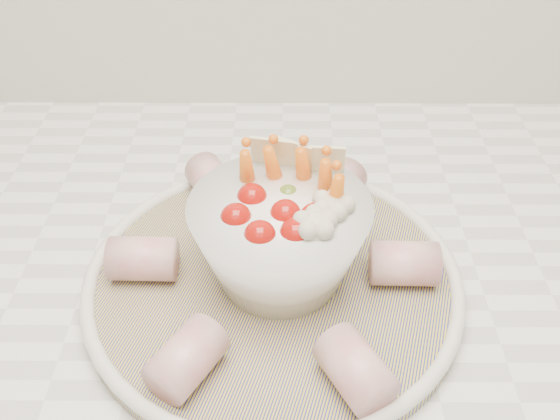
{
  "coord_description": "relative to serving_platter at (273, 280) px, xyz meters",
  "views": [
    {
      "loc": [
        0.11,
        1.08,
        1.31
      ],
      "look_at": [
        0.11,
        1.44,
        1.0
      ],
      "focal_mm": 40.0,
      "sensor_mm": 36.0,
      "label": 1
    }
  ],
  "objects": [
    {
      "name": "cured_meat_rolls",
      "position": [
        -0.0,
        -0.0,
        0.02
      ],
      "size": [
        0.27,
        0.28,
        0.04
      ],
      "color": "#B9545E",
      "rests_on": "serving_platter"
    },
    {
      "name": "veggie_bowl",
      "position": [
        0.01,
        0.0,
        0.05
      ],
      "size": [
        0.14,
        0.14,
        0.11
      ],
      "color": "white",
      "rests_on": "serving_platter"
    },
    {
      "name": "serving_platter",
      "position": [
        0.0,
        0.0,
        0.0
      ],
      "size": [
        0.39,
        0.39,
        0.02
      ],
      "color": "navy",
      "rests_on": "kitchen_counter"
    }
  ]
}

